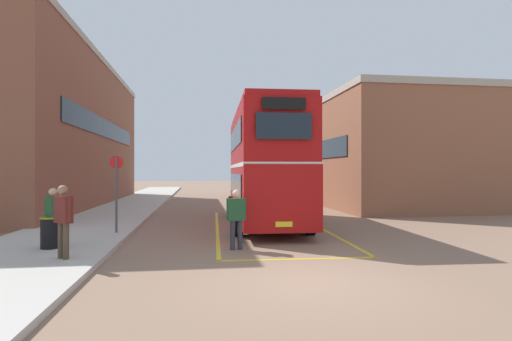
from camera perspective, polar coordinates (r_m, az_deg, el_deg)
ground_plane at (r=22.53m, az=-2.46°, el=-5.75°), size 135.60×135.60×0.00m
sidewalk_left at (r=25.18m, az=-17.96°, el=-4.99°), size 4.00×57.60×0.14m
brick_building_left at (r=28.79m, az=-27.18°, el=4.80°), size 7.10×22.96×9.33m
depot_building_right at (r=28.51m, az=17.02°, el=2.34°), size 8.91×14.96×6.85m
double_decker_bus at (r=17.02m, az=1.16°, el=0.86°), size 3.05×9.82×4.75m
single_deck_bus at (r=32.71m, az=1.80°, el=-1.10°), size 3.55×8.71×3.02m
pedestrian_boarding at (r=11.56m, az=-2.79°, el=-6.27°), size 0.57×0.29×1.71m
pedestrian_waiting_near at (r=12.44m, az=-26.81°, el=-5.43°), size 0.47×0.49×1.63m
pedestrian_waiting_far at (r=10.76m, az=-25.52°, el=-5.79°), size 0.52×0.50×1.76m
litter_bin at (r=12.43m, az=-27.01°, el=-7.79°), size 0.52×0.52×0.85m
bus_stop_sign at (r=14.59m, az=-19.09°, el=-2.11°), size 0.44×0.08×2.62m
bay_marking_yellow at (r=15.36m, az=2.16°, el=-8.43°), size 4.59×11.88×0.01m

